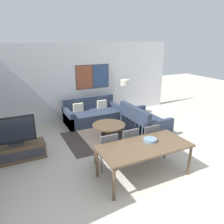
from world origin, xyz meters
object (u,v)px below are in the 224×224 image
tv_console (18,152)px  dining_chair_right (148,139)px  television (15,131)px  dining_chair_left (107,149)px  dining_chair_centre (128,143)px  coffee_table (109,127)px  dining_table (144,148)px  sofa_main (92,114)px  sofa_side (143,123)px  fruit_bowl (150,140)px  floor_lamp (125,86)px

tv_console → dining_chair_right: size_ratio=1.48×
television → dining_chair_left: (1.85, -1.31, -0.28)m
tv_console → dining_chair_left: 2.28m
dining_chair_centre → tv_console: bearing=152.6°
television → dining_chair_right: (3.01, -1.30, -0.28)m
coffee_table → dining_chair_right: size_ratio=1.15×
television → dining_table: bearing=-38.8°
sofa_main → dining_chair_left: 3.13m
sofa_side → coffee_table: bearing=85.3°
sofa_main → dining_chair_centre: dining_chair_centre is taller
dining_chair_left → sofa_main: bearing=75.1°
coffee_table → fruit_bowl: (-0.01, -2.13, 0.49)m
dining_chair_right → fruit_bowl: 0.72m
dining_chair_left → dining_chair_right: (1.16, 0.01, 0.00)m
dining_chair_right → dining_table: bearing=-131.6°
fruit_bowl → dining_chair_centre: bearing=110.0°
dining_chair_centre → dining_chair_right: (0.58, -0.04, 0.00)m
sofa_main → dining_table: sofa_main is taller
dining_chair_left → dining_chair_centre: bearing=4.7°
dining_chair_left → dining_chair_centre: 0.58m
sofa_side → fruit_bowl: size_ratio=5.55×
dining_chair_centre → fruit_bowl: size_ratio=3.00×
tv_console → fruit_bowl: 3.28m
dining_chair_centre → dining_chair_right: size_ratio=1.00×
television → coffee_table: size_ratio=0.93×
dining_chair_right → floor_lamp: size_ratio=0.61×
television → sofa_main: television is taller
tv_console → floor_lamp: floor_lamp is taller
sofa_main → fruit_bowl: (-0.01, -3.56, 0.51)m
floor_lamp → dining_table: bearing=-113.3°
dining_chair_right → fruit_bowl: bearing=-123.6°
dining_table → dining_chair_centre: size_ratio=2.23×
dining_table → dining_chair_right: 0.90m
dining_chair_centre → dining_chair_right: same height
tv_console → dining_chair_left: bearing=-35.3°
floor_lamp → sofa_main: bearing=178.1°
dining_table → dining_chair_centre: 0.72m
television → fruit_bowl: television is taller
fruit_bowl → coffee_table: bearing=89.8°
tv_console → dining_chair_right: dining_chair_right is taller
tv_console → dining_chair_left: (1.85, -1.31, 0.29)m
dining_chair_centre → dining_table: bearing=-90.0°
dining_chair_right → fruit_bowl: size_ratio=3.00×
sofa_main → dining_chair_left: dining_chair_left is taller
television → dining_table: (2.43, -1.95, -0.10)m
fruit_bowl → tv_console: bearing=145.0°
sofa_main → tv_console: bearing=-147.1°
dining_chair_left → fruit_bowl: 1.01m
sofa_main → fruit_bowl: size_ratio=6.64×
dining_table → dining_chair_right: dining_chair_right is taller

